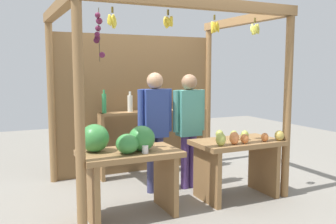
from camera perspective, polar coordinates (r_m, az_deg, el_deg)
ground_plane at (r=5.24m, az=-0.92°, el=-11.64°), size 12.00×12.00×0.00m
market_stall at (r=5.37m, az=-2.84°, el=4.20°), size 2.74×2.04×2.41m
fruit_counter_left at (r=4.14m, az=-6.66°, el=-6.96°), size 1.11×0.65×1.05m
fruit_counter_right at (r=4.82m, az=10.59°, el=-6.57°), size 1.10×0.64×0.90m
bottle_shelf_unit at (r=5.78m, az=-2.05°, el=-1.92°), size 1.75×0.22×1.34m
vendor_man at (r=4.88m, az=-2.01°, el=-1.44°), size 0.48×0.22×1.60m
vendor_woman at (r=5.06m, az=3.24°, el=-1.35°), size 0.48×0.21×1.57m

